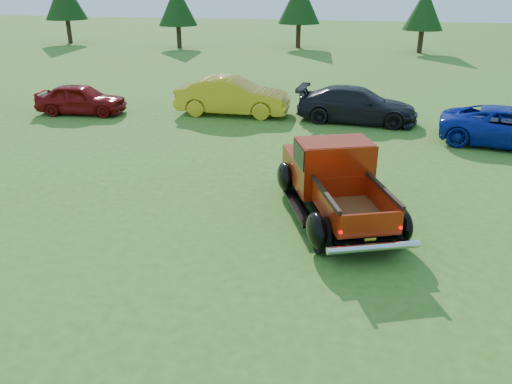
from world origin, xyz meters
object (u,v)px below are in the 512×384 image
tree_mid_left (299,1)px  tree_west (177,5)px  show_car_yellow (233,96)px  show_car_grey (357,105)px  pickup_truck (333,178)px  show_car_blue (512,127)px  tree_mid_right (424,9)px  show_car_red (81,99)px

tree_mid_left → tree_west: bearing=-167.5°
show_car_yellow → show_car_grey: (4.77, -0.08, -0.08)m
pickup_truck → show_car_blue: (5.19, 6.11, -0.19)m
pickup_truck → show_car_blue: 8.02m
tree_west → show_car_grey: 24.06m
tree_mid_left → tree_mid_right: size_ratio=1.14×
tree_mid_left → show_car_red: size_ratio=1.45×
tree_mid_left → show_car_grey: (5.13, -21.31, -2.74)m
show_car_red → show_car_blue: size_ratio=0.79×
tree_mid_left → show_car_grey: 22.09m
show_car_grey → show_car_blue: (4.89, -1.95, -0.03)m
tree_mid_left → show_car_yellow: (0.37, -21.23, -2.66)m
show_car_red → show_car_yellow: bearing=-84.8°
show_car_yellow → tree_mid_left: bearing=-0.3°
tree_mid_right → show_car_grey: bearing=-100.8°
tree_mid_left → show_car_red: tree_mid_left is taller
pickup_truck → show_car_red: 12.47m
tree_mid_right → show_car_grey: tree_mid_right is taller
tree_mid_left → tree_mid_right: bearing=-6.3°
tree_west → pickup_truck: tree_west is taller
show_car_yellow → show_car_grey: show_car_yellow is taller
tree_west → show_car_red: 20.84m
show_car_grey → tree_mid_right: bearing=-6.5°
tree_mid_right → show_car_grey: 20.81m
pickup_truck → show_car_grey: (0.30, 8.06, -0.15)m
tree_mid_right → show_car_red: (-14.50, -21.39, -2.38)m
show_car_red → show_car_blue: bearing=-99.1°
tree_mid_right → pickup_truck: (-4.16, -28.37, -2.18)m
tree_mid_right → tree_west: bearing=-176.8°
tree_mid_left → pickup_truck: (4.84, -29.37, -2.59)m
pickup_truck → show_car_blue: pickup_truck is taller
tree_west → show_car_red: size_ratio=1.33×
tree_west → show_car_yellow: bearing=-64.0°
tree_west → pickup_truck: 30.75m
tree_mid_right → show_car_blue: size_ratio=1.01×
pickup_truck → show_car_yellow: 9.28m
pickup_truck → show_car_grey: size_ratio=1.09×
show_car_red → show_car_blue: (15.52, -0.86, 0.02)m
show_car_yellow → tree_west: bearing=24.7°
tree_mid_right → show_car_blue: tree_mid_right is taller
tree_mid_right → tree_mid_left: bearing=173.7°
tree_west → tree_mid_left: bearing=12.5°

